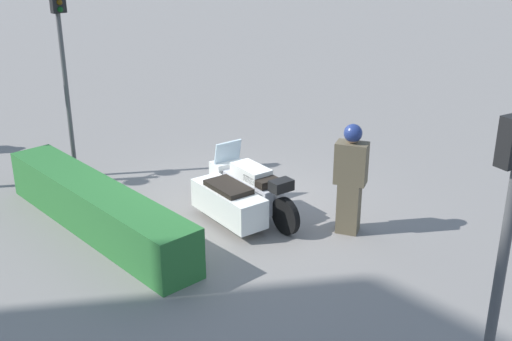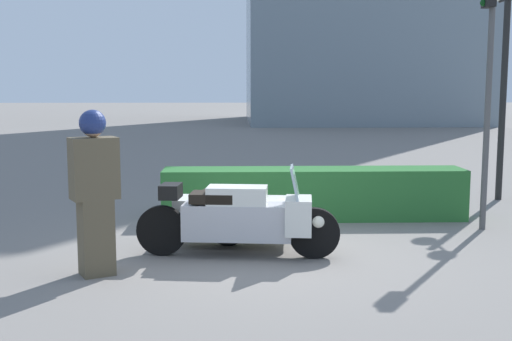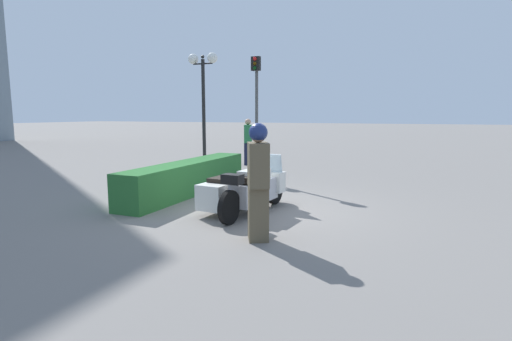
{
  "view_description": "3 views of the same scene",
  "coord_description": "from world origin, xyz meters",
  "views": [
    {
      "loc": [
        -7.91,
        6.81,
        4.92
      ],
      "look_at": [
        -0.53,
        0.04,
        0.91
      ],
      "focal_mm": 45.0,
      "sensor_mm": 36.0,
      "label": 1
    },
    {
      "loc": [
        -0.31,
        -7.91,
        2.12
      ],
      "look_at": [
        -0.06,
        0.12,
        1.07
      ],
      "focal_mm": 45.0,
      "sensor_mm": 36.0,
      "label": 2
    },
    {
      "loc": [
        -7.63,
        -3.09,
        2.0
      ],
      "look_at": [
        -1.02,
        -0.39,
        0.99
      ],
      "focal_mm": 28.0,
      "sensor_mm": 36.0,
      "label": 3
    }
  ],
  "objects": [
    {
      "name": "hedge_bush_curbside",
      "position": [
        0.94,
        2.27,
        0.41
      ],
      "size": [
        4.83,
        0.76,
        0.81
      ],
      "primitive_type": "cube",
      "color": "#28662D",
      "rests_on": "ground"
    },
    {
      "name": "police_motorcycle",
      "position": [
        -0.23,
        0.23,
        0.46
      ],
      "size": [
        2.55,
        1.3,
        1.15
      ],
      "rotation": [
        0.0,
        0.0,
        -0.11
      ],
      "color": "black",
      "rests_on": "ground"
    },
    {
      "name": "twin_lamp_post",
      "position": [
        4.65,
        3.91,
        3.15
      ],
      "size": [
        0.35,
        1.1,
        4.06
      ],
      "color": "black",
      "rests_on": "ground"
    },
    {
      "name": "ground_plane",
      "position": [
        0.0,
        0.0,
        0.0
      ],
      "size": [
        160.0,
        160.0,
        0.0
      ],
      "primitive_type": "plane",
      "color": "slate"
    },
    {
      "name": "traffic_light_near",
      "position": [
        3.35,
        1.4,
        2.38
      ],
      "size": [
        0.23,
        0.27,
        3.65
      ],
      "rotation": [
        0.0,
        0.0,
        3.1
      ],
      "color": "#4C4C4C",
      "rests_on": "ground"
    },
    {
      "name": "officer_rider",
      "position": [
        -1.89,
        -0.78,
        0.99
      ],
      "size": [
        0.59,
        0.51,
        1.87
      ],
      "rotation": [
        0.0,
        0.0,
        2.05
      ],
      "color": "brown",
      "rests_on": "ground"
    },
    {
      "name": "pedestrian_bystander",
      "position": [
        6.8,
        3.16,
        0.91
      ],
      "size": [
        0.6,
        0.49,
        1.82
      ],
      "rotation": [
        0.0,
        0.0,
        -1.16
      ],
      "color": "#191E38",
      "rests_on": "ground"
    }
  ]
}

